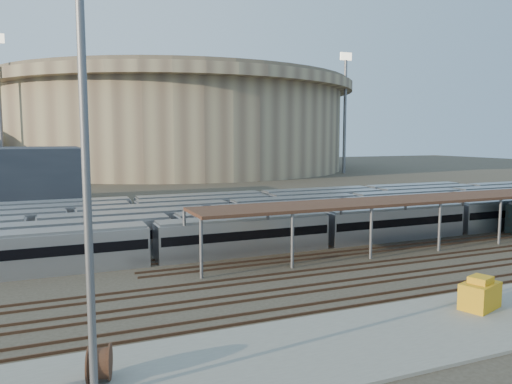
{
  "coord_description": "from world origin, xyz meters",
  "views": [
    {
      "loc": [
        -19.78,
        -38.2,
        11.9
      ],
      "look_at": [
        1.53,
        12.0,
        5.8
      ],
      "focal_mm": 35.0,
      "sensor_mm": 36.0,
      "label": 1
    }
  ],
  "objects": [
    {
      "name": "cable_reel_east",
      "position": [
        -17.78,
        -14.27,
        1.08
      ],
      "size": [
        1.36,
        1.94,
        1.76
      ],
      "primitive_type": "cylinder",
      "rotation": [
        0.0,
        1.57,
        -0.23
      ],
      "color": "#502F20",
      "rests_on": "apron"
    },
    {
      "name": "empty_tracks",
      "position": [
        0.0,
        -5.0,
        0.09
      ],
      "size": [
        170.0,
        9.62,
        0.18
      ],
      "color": "#4C3323",
      "rests_on": "ground"
    },
    {
      "name": "subway_trains",
      "position": [
        -0.19,
        18.5,
        1.8
      ],
      "size": [
        130.06,
        23.9,
        3.6
      ],
      "color": "#A5A6AA",
      "rests_on": "ground"
    },
    {
      "name": "stadium",
      "position": [
        25.0,
        140.0,
        16.47
      ],
      "size": [
        124.0,
        124.0,
        32.5
      ],
      "color": "#9A8868",
      "rests_on": "ground"
    },
    {
      "name": "yellow_equipment",
      "position": [
        7.2,
        -13.79,
        1.09
      ],
      "size": [
        3.28,
        2.61,
        1.78
      ],
      "primitive_type": "cube",
      "rotation": [
        0.0,
        0.0,
        0.33
      ],
      "color": "#CA8D13",
      "rests_on": "apron"
    },
    {
      "name": "floodlight_2",
      "position": [
        70.0,
        100.0,
        20.65
      ],
      "size": [
        4.0,
        1.0,
        38.4
      ],
      "color": "slate",
      "rests_on": "ground"
    },
    {
      "name": "ground",
      "position": [
        0.0,
        0.0,
        0.0
      ],
      "size": [
        420.0,
        420.0,
        0.0
      ],
      "primitive_type": "plane",
      "color": "#383026",
      "rests_on": "ground"
    },
    {
      "name": "floodlight_3",
      "position": [
        -10.0,
        160.0,
        20.65
      ],
      "size": [
        4.0,
        1.0,
        38.4
      ],
      "color": "slate",
      "rests_on": "ground"
    },
    {
      "name": "apron",
      "position": [
        -5.0,
        -15.0,
        0.1
      ],
      "size": [
        50.0,
        9.0,
        0.2
      ],
      "primitive_type": "cube",
      "color": "gray",
      "rests_on": "ground"
    },
    {
      "name": "inspection_shed",
      "position": [
        22.0,
        4.0,
        4.98
      ],
      "size": [
        60.3,
        6.0,
        5.3
      ],
      "color": "slate",
      "rests_on": "ground"
    },
    {
      "name": "yard_light_pole",
      "position": [
        -18.16,
        -15.72,
        10.17
      ],
      "size": [
        0.81,
        0.36,
        19.77
      ],
      "color": "slate",
      "rests_on": "apron"
    }
  ]
}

